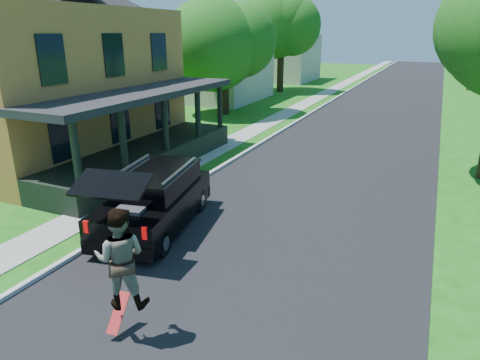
% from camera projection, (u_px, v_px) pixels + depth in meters
% --- Properties ---
extents(ground, '(140.00, 140.00, 0.00)m').
position_uv_depth(ground, '(236.00, 280.00, 9.58)').
color(ground, '#185811').
rests_on(ground, ground).
extents(street, '(8.00, 120.00, 0.02)m').
position_uv_depth(street, '(371.00, 120.00, 26.76)').
color(street, black).
rests_on(street, ground).
extents(curb, '(0.15, 120.00, 0.12)m').
position_uv_depth(curb, '(308.00, 115.00, 28.35)').
color(curb, '#AEAFA9').
rests_on(curb, ground).
extents(sidewalk, '(1.30, 120.00, 0.03)m').
position_uv_depth(sidewalk, '(286.00, 114.00, 28.96)').
color(sidewalk, gray).
rests_on(sidewalk, ground).
extents(front_walk, '(6.50, 1.20, 0.03)m').
position_uv_depth(front_walk, '(96.00, 160.00, 18.46)').
color(front_walk, gray).
rests_on(front_walk, ground).
extents(main_house, '(15.56, 15.56, 10.10)m').
position_uv_depth(main_house, '(23.00, 40.00, 18.14)').
color(main_house, '#BD6937').
rests_on(main_house, ground).
extents(neighbor_house_mid, '(12.78, 12.78, 8.30)m').
position_uv_depth(neighbor_house_mid, '(210.00, 46.00, 34.12)').
color(neighbor_house_mid, '#ACA799').
rests_on(neighbor_house_mid, ground).
extents(neighbor_house_far, '(12.78, 12.78, 8.30)m').
position_uv_depth(neighbor_house_far, '(278.00, 42.00, 47.87)').
color(neighbor_house_far, '#ACA799').
rests_on(neighbor_house_far, ground).
extents(black_suv, '(2.68, 5.06, 2.24)m').
position_uv_depth(black_suv, '(154.00, 200.00, 11.84)').
color(black_suv, black).
rests_on(black_suv, ground).
extents(skateboarder, '(1.10, 1.00, 1.83)m').
position_uv_depth(skateboarder, '(120.00, 258.00, 7.29)').
color(skateboarder, black).
rests_on(skateboarder, ground).
extents(skateboard, '(0.28, 0.62, 0.59)m').
position_uv_depth(skateboard, '(118.00, 314.00, 7.77)').
color(skateboard, red).
rests_on(skateboard, ground).
extents(tree_left_mid, '(6.43, 6.23, 8.45)m').
position_uv_depth(tree_left_mid, '(224.00, 32.00, 27.18)').
color(tree_left_mid, black).
rests_on(tree_left_mid, ground).
extents(tree_left_far, '(6.32, 6.17, 9.54)m').
position_uv_depth(tree_left_far, '(282.00, 21.00, 37.64)').
color(tree_left_far, black).
rests_on(tree_left_far, ground).
extents(utility_pole_far, '(1.54, 0.30, 7.79)m').
position_uv_depth(utility_pole_far, '(475.00, 46.00, 39.15)').
color(utility_pole_far, brown).
rests_on(utility_pole_far, ground).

